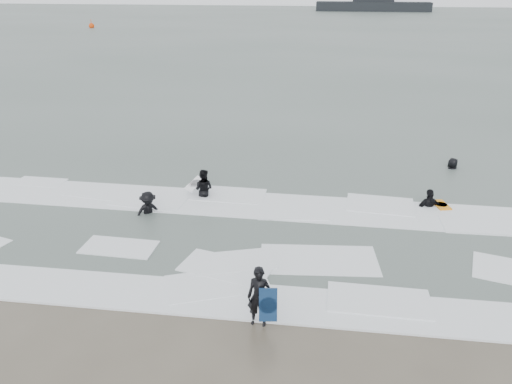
# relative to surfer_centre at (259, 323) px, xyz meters

# --- Properties ---
(ground) EXTENTS (320.00, 320.00, 0.00)m
(ground) POSITION_rel_surfer_centre_xyz_m (-1.07, 1.50, 0.00)
(ground) COLOR brown
(ground) RESTS_ON ground
(sea) EXTENTS (320.00, 320.00, 0.00)m
(sea) POSITION_rel_surfer_centre_xyz_m (-1.07, 81.50, 0.06)
(sea) COLOR #47544C
(sea) RESTS_ON ground
(surfer_centre) EXTENTS (0.67, 0.45, 1.78)m
(surfer_centre) POSITION_rel_surfer_centre_xyz_m (0.00, 0.00, 0.00)
(surfer_centre) COLOR black
(surfer_centre) RESTS_ON ground
(surfer_wading) EXTENTS (0.96, 0.79, 1.82)m
(surfer_wading) POSITION_rel_surfer_centre_xyz_m (-3.61, 8.13, 0.00)
(surfer_wading) COLOR black
(surfer_wading) RESTS_ON ground
(surfer_breaker) EXTENTS (1.35, 1.29, 1.84)m
(surfer_breaker) POSITION_rel_surfer_centre_xyz_m (-5.36, 6.10, 0.00)
(surfer_breaker) COLOR black
(surfer_breaker) RESTS_ON ground
(surfer_right_near) EXTENTS (1.24, 0.81, 1.96)m
(surfer_right_near) POSITION_rel_surfer_centre_xyz_m (5.87, 8.50, 0.00)
(surfer_right_near) COLOR black
(surfer_right_near) RESTS_ON ground
(surfer_right_far) EXTENTS (1.00, 0.95, 1.73)m
(surfer_right_far) POSITION_rel_surfer_centre_xyz_m (7.75, 13.29, 0.00)
(surfer_right_far) COLOR black
(surfer_right_far) RESTS_ON ground
(surf_foam) EXTENTS (30.03, 9.06, 0.09)m
(surf_foam) POSITION_rel_surfer_centre_xyz_m (-1.07, 5.20, 0.04)
(surf_foam) COLOR white
(surf_foam) RESTS_ON ground
(bodyboards) EXTENTS (11.18, 9.52, 1.25)m
(bodyboards) POSITION_rel_surfer_centre_xyz_m (0.89, 5.60, 0.50)
(bodyboards) COLOR #10294E
(bodyboards) RESTS_ON ground
(buoy) EXTENTS (1.00, 1.00, 1.65)m
(buoy) POSITION_rel_surfer_centre_xyz_m (-43.15, 80.41, 0.42)
(buoy) COLOR #D93C09
(buoy) RESTS_ON ground
(vessel_horizon) EXTENTS (30.76, 5.49, 4.17)m
(vessel_horizon) POSITION_rel_surfer_centre_xyz_m (11.48, 137.71, 1.55)
(vessel_horizon) COLOR black
(vessel_horizon) RESTS_ON ground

